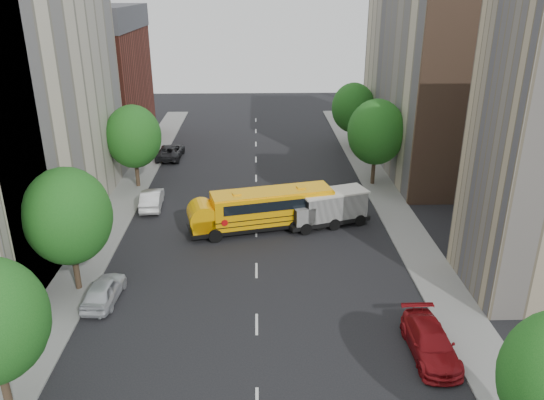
{
  "coord_description": "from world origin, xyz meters",
  "views": [
    {
      "loc": [
        0.13,
        -32.69,
        17.52
      ],
      "look_at": [
        1.15,
        2.0,
        3.4
      ],
      "focal_mm": 35.0,
      "sensor_mm": 36.0,
      "label": 1
    }
  ],
  "objects_px": {
    "street_tree_4": "(376,132)",
    "street_tree_5": "(353,108)",
    "parked_car_0": "(104,291)",
    "parked_car_3": "(430,342)",
    "safari_truck": "(328,208)",
    "street_tree_1": "(68,216)",
    "parked_car_2": "(170,151)",
    "parked_car_1": "(152,199)",
    "street_tree_2": "(133,137)",
    "school_bus": "(262,208)"
  },
  "relations": [
    {
      "from": "street_tree_5",
      "to": "school_bus",
      "type": "bearing_deg",
      "value": -116.02
    },
    {
      "from": "safari_truck",
      "to": "parked_car_2",
      "type": "bearing_deg",
      "value": 111.12
    },
    {
      "from": "parked_car_2",
      "to": "parked_car_3",
      "type": "bearing_deg",
      "value": 120.2
    },
    {
      "from": "street_tree_4",
      "to": "street_tree_5",
      "type": "bearing_deg",
      "value": 90.0
    },
    {
      "from": "street_tree_5",
      "to": "parked_car_1",
      "type": "distance_m",
      "value": 26.39
    },
    {
      "from": "street_tree_4",
      "to": "parked_car_1",
      "type": "height_order",
      "value": "street_tree_4"
    },
    {
      "from": "parked_car_0",
      "to": "parked_car_1",
      "type": "distance_m",
      "value": 14.41
    },
    {
      "from": "safari_truck",
      "to": "parked_car_1",
      "type": "relative_size",
      "value": 1.49
    },
    {
      "from": "street_tree_2",
      "to": "school_bus",
      "type": "distance_m",
      "value": 15.27
    },
    {
      "from": "safari_truck",
      "to": "parked_car_1",
      "type": "xyz_separation_m",
      "value": [
        -14.36,
        4.02,
        -0.72
      ]
    },
    {
      "from": "parked_car_1",
      "to": "parked_car_2",
      "type": "distance_m",
      "value": 13.79
    },
    {
      "from": "safari_truck",
      "to": "parked_car_0",
      "type": "distance_m",
      "value": 17.94
    },
    {
      "from": "street_tree_1",
      "to": "street_tree_5",
      "type": "distance_m",
      "value": 37.2
    },
    {
      "from": "street_tree_4",
      "to": "parked_car_3",
      "type": "xyz_separation_m",
      "value": [
        -2.2,
        -24.83,
        -4.33
      ]
    },
    {
      "from": "street_tree_5",
      "to": "parked_car_0",
      "type": "distance_m",
      "value": 37.46
    },
    {
      "from": "school_bus",
      "to": "safari_truck",
      "type": "height_order",
      "value": "school_bus"
    },
    {
      "from": "street_tree_2",
      "to": "street_tree_1",
      "type": "bearing_deg",
      "value": -90.0
    },
    {
      "from": "street_tree_1",
      "to": "street_tree_4",
      "type": "relative_size",
      "value": 0.98
    },
    {
      "from": "street_tree_4",
      "to": "parked_car_0",
      "type": "relative_size",
      "value": 1.88
    },
    {
      "from": "parked_car_3",
      "to": "parked_car_0",
      "type": "bearing_deg",
      "value": 162.33
    },
    {
      "from": "street_tree_1",
      "to": "school_bus",
      "type": "distance_m",
      "value": 14.49
    },
    {
      "from": "school_bus",
      "to": "parked_car_3",
      "type": "bearing_deg",
      "value": -74.61
    },
    {
      "from": "street_tree_4",
      "to": "street_tree_5",
      "type": "xyz_separation_m",
      "value": [
        -0.0,
        12.0,
        -0.37
      ]
    },
    {
      "from": "street_tree_4",
      "to": "safari_truck",
      "type": "xyz_separation_m",
      "value": [
        -5.44,
        -9.01,
        -3.59
      ]
    },
    {
      "from": "street_tree_5",
      "to": "school_bus",
      "type": "distance_m",
      "value": 24.29
    },
    {
      "from": "street_tree_4",
      "to": "parked_car_0",
      "type": "xyz_separation_m",
      "value": [
        -20.05,
        -19.39,
        -4.34
      ]
    },
    {
      "from": "safari_truck",
      "to": "parked_car_0",
      "type": "height_order",
      "value": "safari_truck"
    },
    {
      "from": "street_tree_1",
      "to": "street_tree_5",
      "type": "height_order",
      "value": "street_tree_1"
    },
    {
      "from": "parked_car_2",
      "to": "parked_car_3",
      "type": "distance_m",
      "value": 38.18
    },
    {
      "from": "street_tree_1",
      "to": "street_tree_4",
      "type": "xyz_separation_m",
      "value": [
        22.0,
        18.0,
        0.12
      ]
    },
    {
      "from": "street_tree_5",
      "to": "parked_car_0",
      "type": "bearing_deg",
      "value": -122.57
    },
    {
      "from": "street_tree_2",
      "to": "street_tree_5",
      "type": "relative_size",
      "value": 1.03
    },
    {
      "from": "parked_car_3",
      "to": "school_bus",
      "type": "bearing_deg",
      "value": 118.19
    },
    {
      "from": "parked_car_0",
      "to": "street_tree_1",
      "type": "bearing_deg",
      "value": -31.7
    },
    {
      "from": "street_tree_1",
      "to": "parked_car_1",
      "type": "distance_m",
      "value": 13.84
    },
    {
      "from": "school_bus",
      "to": "street_tree_1",
      "type": "bearing_deg",
      "value": -157.44
    },
    {
      "from": "street_tree_1",
      "to": "parked_car_2",
      "type": "height_order",
      "value": "street_tree_1"
    },
    {
      "from": "street_tree_2",
      "to": "street_tree_4",
      "type": "relative_size",
      "value": 0.95
    },
    {
      "from": "street_tree_2",
      "to": "street_tree_5",
      "type": "height_order",
      "value": "street_tree_2"
    },
    {
      "from": "street_tree_1",
      "to": "street_tree_2",
      "type": "relative_size",
      "value": 1.03
    },
    {
      "from": "street_tree_1",
      "to": "school_bus",
      "type": "relative_size",
      "value": 0.68
    },
    {
      "from": "street_tree_5",
      "to": "safari_truck",
      "type": "xyz_separation_m",
      "value": [
        -5.44,
        -21.01,
        -3.22
      ]
    },
    {
      "from": "safari_truck",
      "to": "parked_car_3",
      "type": "relative_size",
      "value": 1.35
    },
    {
      "from": "street_tree_2",
      "to": "parked_car_3",
      "type": "bearing_deg",
      "value": -51.43
    },
    {
      "from": "parked_car_2",
      "to": "school_bus",
      "type": "bearing_deg",
      "value": 119.65
    },
    {
      "from": "street_tree_4",
      "to": "school_bus",
      "type": "relative_size",
      "value": 0.7
    },
    {
      "from": "school_bus",
      "to": "parked_car_1",
      "type": "xyz_separation_m",
      "value": [
        -9.22,
        4.68,
        -1.03
      ]
    },
    {
      "from": "street_tree_4",
      "to": "parked_car_1",
      "type": "xyz_separation_m",
      "value": [
        -19.8,
        -4.99,
        -4.31
      ]
    },
    {
      "from": "street_tree_4",
      "to": "parked_car_1",
      "type": "distance_m",
      "value": 20.87
    },
    {
      "from": "parked_car_2",
      "to": "street_tree_5",
      "type": "bearing_deg",
      "value": -169.1
    }
  ]
}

